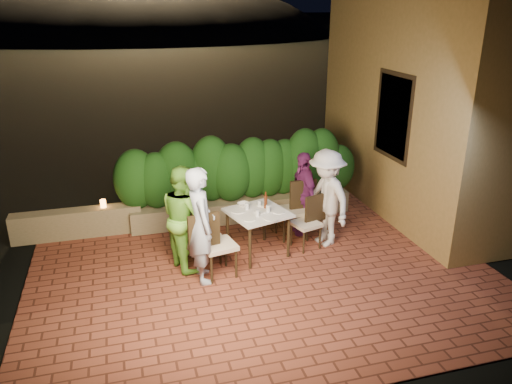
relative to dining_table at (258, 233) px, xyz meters
name	(u,v)px	position (x,y,z in m)	size (l,w,h in m)	color
ground	(267,279)	(-0.09, -0.81, -0.40)	(400.00, 400.00, 0.00)	black
terrace_floor	(258,267)	(-0.09, -0.31, -0.45)	(7.00, 6.00, 0.15)	brown
building_wall	(421,82)	(3.51, 1.19, 2.12)	(1.60, 5.00, 5.00)	olive
window_pane	(395,116)	(2.73, 0.69, 1.62)	(0.08, 1.00, 1.40)	black
window_frame	(394,116)	(2.72, 0.69, 1.62)	(0.06, 1.15, 1.55)	black
planter	(242,208)	(0.11, 1.49, -0.17)	(4.20, 0.55, 0.40)	#7D714F
hedge	(242,171)	(0.11, 1.49, 0.57)	(4.00, 0.70, 1.10)	#164111
parapet	(78,223)	(-2.89, 1.49, -0.12)	(2.20, 0.30, 0.50)	#7D714F
hill	(145,69)	(1.91, 59.19, -4.38)	(52.00, 40.00, 22.00)	black
dining_table	(258,233)	(0.00, 0.00, 0.00)	(0.88, 0.88, 0.75)	white
plate_nw	(249,219)	(-0.21, -0.27, 0.38)	(0.20, 0.20, 0.01)	white
plate_sw	(238,211)	(-0.30, 0.10, 0.38)	(0.25, 0.25, 0.01)	white
plate_ne	(278,212)	(0.32, -0.11, 0.38)	(0.21, 0.21, 0.01)	white
plate_se	(264,204)	(0.18, 0.26, 0.38)	(0.25, 0.25, 0.01)	white
plate_centre	(260,211)	(0.03, -0.02, 0.38)	(0.21, 0.21, 0.01)	white
plate_front	(271,218)	(0.13, -0.32, 0.38)	(0.24, 0.24, 0.01)	white
glass_nw	(257,213)	(-0.05, -0.18, 0.43)	(0.06, 0.06, 0.11)	silver
glass_sw	(247,206)	(-0.14, 0.14, 0.43)	(0.06, 0.06, 0.11)	silver
glass_ne	(268,209)	(0.15, -0.06, 0.43)	(0.07, 0.07, 0.11)	silver
glass_se	(259,203)	(0.09, 0.21, 0.42)	(0.06, 0.06, 0.10)	silver
beer_bottle	(266,200)	(0.17, 0.11, 0.52)	(0.05, 0.05, 0.28)	#4D1F0C
bowl	(244,204)	(-0.15, 0.31, 0.40)	(0.19, 0.19, 0.05)	white
chair_left_front	(218,244)	(-0.75, -0.50, 0.15)	(0.48, 0.48, 1.04)	black
chair_left_back	(206,233)	(-0.86, -0.01, 0.11)	(0.44, 0.44, 0.96)	black
chair_right_front	(306,223)	(0.84, 0.00, 0.08)	(0.42, 0.42, 0.90)	black
chair_right_back	(291,209)	(0.73, 0.46, 0.14)	(0.48, 0.48, 1.03)	black
diner_blue	(201,225)	(-1.01, -0.55, 0.50)	(0.64, 0.42, 1.76)	#A0B2CE
diner_green	(184,217)	(-1.19, -0.07, 0.45)	(0.80, 0.62, 1.64)	#6CBC3A
diner_white	(326,198)	(1.20, 0.05, 0.46)	(1.08, 0.62, 1.67)	silver
diner_purple	(303,193)	(1.00, 0.58, 0.37)	(0.88, 0.37, 1.50)	#6D2465
parapet_lamp	(103,204)	(-2.42, 1.49, 0.20)	(0.10, 0.10, 0.14)	orange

